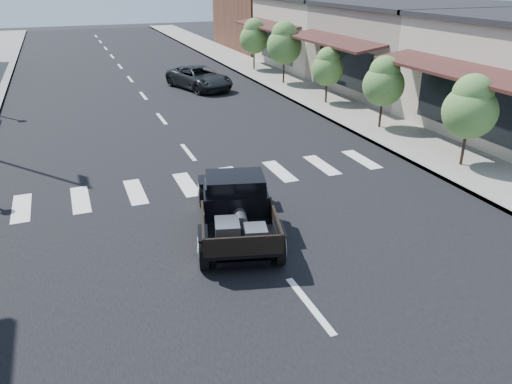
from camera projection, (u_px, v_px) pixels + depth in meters
name	position (u px, v px, depth m)	size (l,w,h in m)	color
ground	(256.00, 238.00, 12.59)	(120.00, 120.00, 0.00)	black
road	(150.00, 104.00, 25.39)	(14.00, 80.00, 0.02)	black
road_markings	(171.00, 131.00, 21.13)	(12.00, 60.00, 0.06)	silver
sidewalk_right	(301.00, 90.00, 28.17)	(3.00, 80.00, 0.15)	#99978B
storefront_mid	(423.00, 49.00, 27.73)	(10.00, 9.00, 4.50)	gray
storefront_far	(341.00, 33.00, 35.42)	(10.00, 9.00, 4.50)	#BAB29D
far_building_right	(289.00, 6.00, 43.62)	(11.00, 10.00, 7.00)	brown
small_tree_a	(468.00, 122.00, 16.44)	(1.77, 1.77, 2.95)	#4B7736
small_tree_b	(383.00, 94.00, 20.62)	(1.71, 1.71, 2.84)	#4B7736
small_tree_c	(327.00, 76.00, 24.72)	(1.56, 1.56, 2.61)	#4B7736
small_tree_d	(284.00, 53.00, 29.05)	(2.04, 2.04, 3.39)	#4B7736
small_tree_e	(254.00, 45.00, 33.29)	(1.90, 1.90, 3.17)	#4B7736
hotrod_pickup	(236.00, 206.00, 12.53)	(2.09, 4.48, 1.55)	black
second_car	(199.00, 78.00, 28.50)	(2.12, 4.59, 1.28)	black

